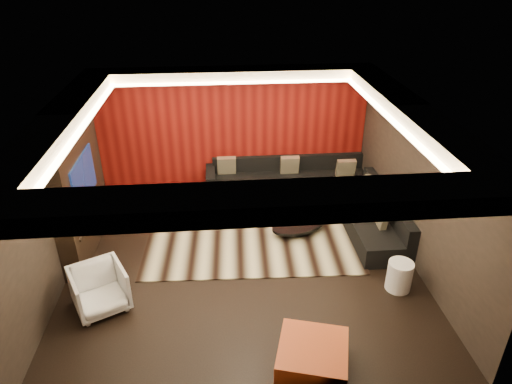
{
  "coord_description": "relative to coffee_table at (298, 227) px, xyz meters",
  "views": [
    {
      "loc": [
        -0.35,
        -6.68,
        4.94
      ],
      "look_at": [
        0.3,
        0.6,
        1.05
      ],
      "focal_mm": 32.0,
      "sensor_mm": 36.0,
      "label": 1
    }
  ],
  "objects": [
    {
      "name": "drum_stool",
      "position": [
        -1.29,
        0.81,
        0.13
      ],
      "size": [
        0.43,
        0.43,
        0.45
      ],
      "primitive_type": "cylinder",
      "rotation": [
        0.0,
        0.0,
        0.15
      ],
      "color": "black",
      "rests_on": "rug"
    },
    {
      "name": "cove_back",
      "position": [
        -1.15,
        1.56,
        2.48
      ],
      "size": [
        4.8,
        0.08,
        0.04
      ],
      "primitive_type": "cube",
      "color": "#FFD899",
      "rests_on": "ground"
    },
    {
      "name": "tv_surround",
      "position": [
        -4.0,
        -0.2,
        0.98
      ],
      "size": [
        0.3,
        2.0,
        2.2
      ],
      "primitive_type": "cube",
      "color": "black",
      "rests_on": "ground"
    },
    {
      "name": "soffit_left",
      "position": [
        -3.85,
        -0.8,
        2.57
      ],
      "size": [
        0.6,
        4.8,
        0.22
      ],
      "primitive_type": "cube",
      "color": "silver",
      "rests_on": "ground"
    },
    {
      "name": "striped_pouf",
      "position": [
        -2.68,
        1.38,
        0.07
      ],
      "size": [
        0.73,
        0.73,
        0.33
      ],
      "primitive_type": "ellipsoid",
      "rotation": [
        0.0,
        0.0,
        -0.24
      ],
      "color": "beige",
      "rests_on": "rug"
    },
    {
      "name": "coffee_table",
      "position": [
        0.0,
        0.0,
        0.0
      ],
      "size": [
        1.48,
        1.48,
        0.19
      ],
      "primitive_type": "cylinder",
      "rotation": [
        0.0,
        0.0,
        0.39
      ],
      "color": "black",
      "rests_on": "rug"
    },
    {
      "name": "ceiling",
      "position": [
        -1.15,
        -0.8,
        2.69
      ],
      "size": [
        6.0,
        6.0,
        0.02
      ],
      "primitive_type": "cube",
      "color": "silver",
      "rests_on": "ground"
    },
    {
      "name": "tv_screen",
      "position": [
        -3.84,
        -0.2,
        1.33
      ],
      "size": [
        0.04,
        1.3,
        0.8
      ],
      "primitive_type": "cube",
      "color": "black",
      "rests_on": "ground"
    },
    {
      "name": "white_side_table",
      "position": [
        1.35,
        -1.81,
        0.14
      ],
      "size": [
        0.51,
        0.51,
        0.51
      ],
      "primitive_type": "cylinder",
      "rotation": [
        0.0,
        0.0,
        0.28
      ],
      "color": "white",
      "rests_on": "floor"
    },
    {
      "name": "red_feature_wall",
      "position": [
        -1.15,
        2.17,
        1.28
      ],
      "size": [
        5.98,
        0.05,
        2.78
      ],
      "primitive_type": "cube",
      "color": "#6B0C0A",
      "rests_on": "ground"
    },
    {
      "name": "rug",
      "position": [
        -0.93,
        0.13,
        -0.11
      ],
      "size": [
        4.12,
        3.16,
        0.02
      ],
      "primitive_type": "cube",
      "rotation": [
        0.0,
        0.0,
        -0.04
      ],
      "color": "#C6BD91",
      "rests_on": "floor"
    },
    {
      "name": "soffit_right",
      "position": [
        1.55,
        -0.8,
        2.57
      ],
      "size": [
        0.6,
        4.8,
        0.22
      ],
      "primitive_type": "cube",
      "color": "silver",
      "rests_on": "ground"
    },
    {
      "name": "wall_right",
      "position": [
        1.86,
        -0.8,
        1.28
      ],
      "size": [
        0.02,
        6.0,
        2.8
      ],
      "primitive_type": "cube",
      "color": "black",
      "rests_on": "ground"
    },
    {
      "name": "soffit_back",
      "position": [
        -1.15,
        1.9,
        2.57
      ],
      "size": [
        6.0,
        0.6,
        0.22
      ],
      "primitive_type": "cube",
      "color": "silver",
      "rests_on": "ground"
    },
    {
      "name": "floor",
      "position": [
        -1.15,
        -0.8,
        -0.13
      ],
      "size": [
        6.0,
        6.0,
        0.02
      ],
      "primitive_type": "cube",
      "color": "black",
      "rests_on": "ground"
    },
    {
      "name": "throw_pillows",
      "position": [
        0.61,
        1.08,
        0.5
      ],
      "size": [
        3.13,
        2.81,
        0.5
      ],
      "color": "#C7BB92",
      "rests_on": "sectional_sofa"
    },
    {
      "name": "cove_left",
      "position": [
        -3.51,
        -0.8,
        2.48
      ],
      "size": [
        0.08,
        4.8,
        0.04
      ],
      "primitive_type": "cube",
      "color": "#FFD899",
      "rests_on": "ground"
    },
    {
      "name": "armchair",
      "position": [
        -3.4,
        -1.85,
        0.24
      ],
      "size": [
        1.03,
        1.04,
        0.71
      ],
      "primitive_type": "imported",
      "rotation": [
        0.0,
        0.0,
        0.47
      ],
      "color": "silver",
      "rests_on": "floor"
    },
    {
      "name": "wall_back",
      "position": [
        -1.15,
        2.21,
        1.28
      ],
      "size": [
        6.0,
        0.02,
        2.8
      ],
      "primitive_type": "cube",
      "color": "black",
      "rests_on": "ground"
    },
    {
      "name": "cove_right",
      "position": [
        1.21,
        -0.8,
        2.48
      ],
      "size": [
        0.08,
        4.8,
        0.04
      ],
      "primitive_type": "cube",
      "color": "#FFD899",
      "rests_on": "ground"
    },
    {
      "name": "cove_front",
      "position": [
        -1.15,
        -3.16,
        2.48
      ],
      "size": [
        4.8,
        0.08,
        0.04
      ],
      "primitive_type": "cube",
      "color": "#FFD899",
      "rests_on": "ground"
    },
    {
      "name": "orange_ottoman",
      "position": [
        -0.39,
        -3.3,
        0.08
      ],
      "size": [
        1.1,
        1.1,
        0.4
      ],
      "primitive_type": "cube",
      "rotation": [
        0.0,
        0.0,
        -0.28
      ],
      "color": "#934413",
      "rests_on": "floor"
    },
    {
      "name": "sectional_sofa",
      "position": [
        0.58,
        1.06,
        0.15
      ],
      "size": [
        3.65,
        3.5,
        0.75
      ],
      "color": "black",
      "rests_on": "floor"
    },
    {
      "name": "wall_left",
      "position": [
        -4.16,
        -0.8,
        1.28
      ],
      "size": [
        0.02,
        6.0,
        2.8
      ],
      "primitive_type": "cube",
      "color": "black",
      "rests_on": "ground"
    },
    {
      "name": "soffit_front",
      "position": [
        -1.15,
        -3.5,
        2.57
      ],
      "size": [
        6.0,
        0.6,
        0.22
      ],
      "primitive_type": "cube",
      "color": "silver",
      "rests_on": "ground"
    },
    {
      "name": "tv_shelf",
      "position": [
        -3.84,
        -0.2,
        0.58
      ],
      "size": [
        0.04,
        1.6,
        0.04
      ],
      "primitive_type": "cube",
      "color": "black",
      "rests_on": "ground"
    }
  ]
}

